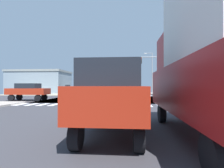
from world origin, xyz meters
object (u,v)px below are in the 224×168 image
at_px(box_truck_leading_1, 212,54).
at_px(suv_trailing_1, 112,93).
at_px(sedan_crossing_2, 28,90).
at_px(traffic_signal_mast, 144,65).
at_px(sedan_farside_1, 105,87).
at_px(bank_building, 41,82).
at_px(street_lamp, 151,69).

distance_m(box_truck_leading_1, suv_trailing_1, 3.25).
bearing_deg(sedan_crossing_2, traffic_signal_mast, -50.25).
xyz_separation_m(box_truck_leading_1, suv_trailing_1, (-3.00, 0.47, -1.17)).
xyz_separation_m(traffic_signal_mast, sedan_farside_1, (-10.19, 32.37, -3.87)).
bearing_deg(bank_building, sedan_crossing_2, -67.29).
bearing_deg(suv_trailing_1, box_truck_leading_1, -8.86).
height_order(traffic_signal_mast, sedan_farside_1, traffic_signal_mast).
bearing_deg(box_truck_leading_1, street_lamp, 85.72).
distance_m(traffic_signal_mast, sedan_farside_1, 34.16).
relative_size(bank_building, suv_trailing_1, 2.79).
relative_size(street_lamp, sedan_crossing_2, 1.97).
relative_size(sedan_crossing_2, suv_trailing_1, 0.93).
distance_m(bank_building, box_truck_leading_1, 38.37).
distance_m(sedan_crossing_2, box_truck_leading_1, 18.84).
relative_size(traffic_signal_mast, sedan_crossing_2, 1.68).
distance_m(sedan_farside_1, suv_trailing_1, 56.84).
bearing_deg(street_lamp, suv_trailing_1, -99.62).
bearing_deg(bank_building, suv_trailing_1, -60.23).
xyz_separation_m(sedan_crossing_2, suv_trailing_1, (10.23, -12.87, 0.28)).
height_order(traffic_signal_mast, suv_trailing_1, traffic_signal_mast).
relative_size(street_lamp, box_truck_leading_1, 1.18).
relative_size(street_lamp, suv_trailing_1, 1.84).
relative_size(sedan_farside_1, box_truck_leading_1, 0.60).
height_order(bank_building, suv_trailing_1, bank_building).
distance_m(bank_building, sedan_farside_1, 27.20).
bearing_deg(box_truck_leading_1, suv_trailing_1, 171.14).
distance_m(street_lamp, suv_trailing_1, 32.71).
bearing_deg(sedan_crossing_2, street_lamp, -39.25).
relative_size(box_truck_leading_1, suv_trailing_1, 1.57).
height_order(sedan_crossing_2, box_truck_leading_1, box_truck_leading_1).
bearing_deg(sedan_crossing_2, box_truck_leading_1, -135.22).
relative_size(bank_building, box_truck_leading_1, 1.78).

